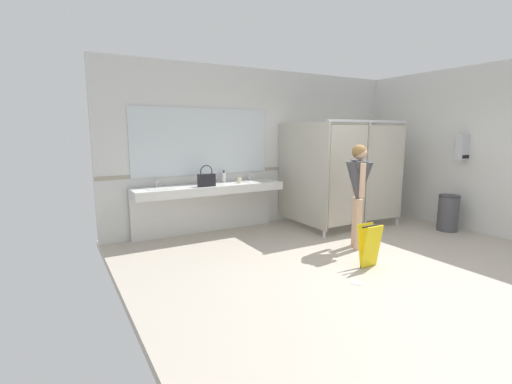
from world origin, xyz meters
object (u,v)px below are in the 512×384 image
object	(u,v)px
person_standing	(358,184)
paper_cup	(239,181)
handbag	(206,179)
paper_towel_dispenser_upper	(464,147)
wet_floor_sign	(369,245)
soap_dispenser	(224,177)
trash_bin	(448,213)

from	to	relation	value
person_standing	paper_cup	bearing A→B (deg)	123.87
handbag	paper_cup	bearing A→B (deg)	5.44
person_standing	handbag	bearing A→B (deg)	137.40
person_standing	paper_towel_dispenser_upper	bearing A→B (deg)	-2.24
person_standing	handbag	world-z (taller)	person_standing
paper_towel_dispenser_upper	wet_floor_sign	distance (m)	3.17
handbag	paper_cup	world-z (taller)	handbag
soap_dispenser	paper_cup	world-z (taller)	soap_dispenser
paper_cup	wet_floor_sign	size ratio (longest dim) A/B	0.16
person_standing	paper_cup	distance (m)	2.04
paper_towel_dispenser_upper	person_standing	distance (m)	2.49
wet_floor_sign	person_standing	bearing A→B (deg)	56.89
trash_bin	paper_cup	bearing A→B (deg)	151.46
paper_cup	paper_towel_dispenser_upper	bearing A→B (deg)	-26.54
person_standing	paper_cup	xyz separation A→B (m)	(-1.13, 1.69, -0.07)
paper_cup	trash_bin	bearing A→B (deg)	-28.54
trash_bin	person_standing	distance (m)	2.25
trash_bin	person_standing	world-z (taller)	person_standing
handbag	paper_cup	distance (m)	0.64
paper_towel_dispenser_upper	paper_cup	xyz separation A→B (m)	(-3.58, 1.79, -0.57)
person_standing	paper_cup	size ratio (longest dim) A/B	17.04
soap_dispenser	paper_cup	bearing A→B (deg)	-52.60
trash_bin	soap_dispenser	xyz separation A→B (m)	(-3.47, 2.03, 0.64)
person_standing	wet_floor_sign	bearing A→B (deg)	-123.11
paper_towel_dispenser_upper	trash_bin	size ratio (longest dim) A/B	0.70
person_standing	soap_dispenser	xyz separation A→B (m)	(-1.32, 1.93, -0.02)
soap_dispenser	wet_floor_sign	distance (m)	2.83
paper_towel_dispenser_upper	trash_bin	xyz separation A→B (m)	(-0.29, 0.00, -1.16)
paper_towel_dispenser_upper	trash_bin	bearing A→B (deg)	179.92
trash_bin	paper_towel_dispenser_upper	bearing A→B (deg)	-0.08
paper_towel_dispenser_upper	person_standing	bearing A→B (deg)	177.76
trash_bin	handbag	distance (m)	4.34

